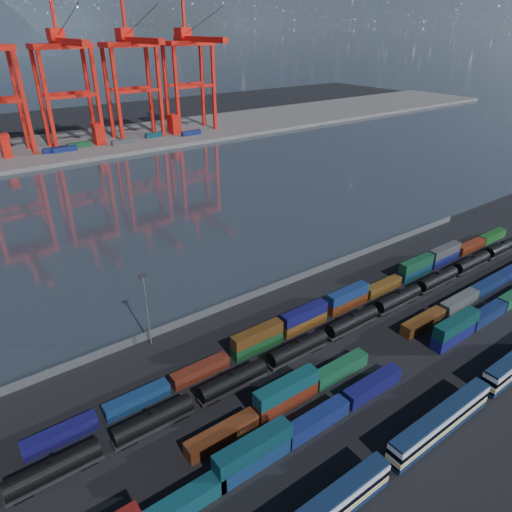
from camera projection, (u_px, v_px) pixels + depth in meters
ground at (344, 354)px, 92.06m from camera, size 700.00×700.00×0.00m
harbor_water at (135, 206)px, 167.53m from camera, size 700.00×700.00×0.00m
far_quay at (56, 148)px, 242.56m from camera, size 700.00×70.00×2.00m
passenger_train at (440, 423)px, 73.02m from camera, size 75.36×2.88×4.95m
container_row_south at (336, 405)px, 76.77m from camera, size 141.72×2.63×5.61m
container_row_mid at (416, 325)px, 98.11m from camera, size 116.61×2.57×5.49m
container_row_north at (351, 298)px, 106.98m from camera, size 140.71×2.37×5.05m
tanker_string at (352, 322)px, 98.46m from camera, size 137.84×2.97×4.25m
waterfront_fence at (261, 292)px, 111.73m from camera, size 160.12×0.12×2.20m
yard_light_mast at (147, 307)px, 90.70m from camera, size 1.60×0.40×16.60m
gantry_cranes at (25, 60)px, 213.90m from camera, size 202.98×53.73×72.76m
quay_containers at (40, 152)px, 225.27m from camera, size 172.58×10.99×2.60m
straddle_carriers at (54, 139)px, 230.97m from camera, size 140.00×7.00×11.10m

